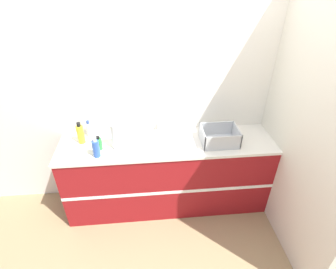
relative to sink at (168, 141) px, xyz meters
name	(u,v)px	position (x,y,z in m)	size (l,w,h in m)	color
ground_plane	(170,219)	(0.00, -0.28, -0.93)	(12.00, 12.00, 0.00)	#937A56
wall_back	(165,97)	(0.00, 0.31, 0.37)	(4.70, 0.06, 2.60)	silver
wall_right	(282,105)	(1.18, 0.00, 0.37)	(0.06, 2.56, 2.60)	beige
counter_cabinet	(168,174)	(0.00, 0.00, -0.47)	(2.33, 0.58, 0.91)	maroon
sink	(168,141)	(0.00, 0.00, 0.00)	(0.56, 0.42, 0.29)	silver
paper_towel_roll	(117,136)	(-0.53, -0.03, 0.13)	(0.11, 0.11, 0.28)	#4C4C51
dish_rack	(219,137)	(0.55, -0.05, 0.04)	(0.39, 0.30, 0.17)	#B7BABF
bottle_green	(99,143)	(-0.72, -0.05, 0.05)	(0.07, 0.07, 0.15)	#2D8C3D
bottle_blue	(96,148)	(-0.72, -0.17, 0.08)	(0.07, 0.07, 0.22)	#2D56B7
bottle_yellow	(81,134)	(-0.92, 0.09, 0.09)	(0.07, 0.07, 0.25)	yellow
bottle_clear	(89,129)	(-0.85, 0.20, 0.07)	(0.06, 0.06, 0.20)	silver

